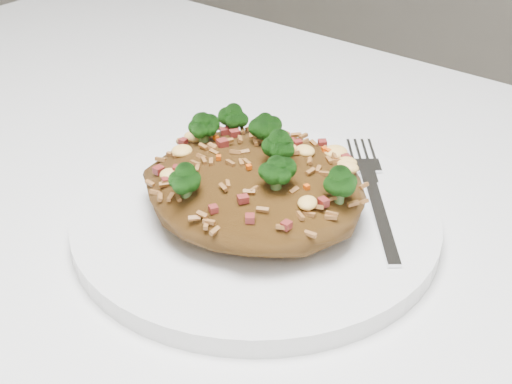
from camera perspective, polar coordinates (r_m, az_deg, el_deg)
plate at (r=0.49m, az=-0.00°, el=-2.17°), size 0.25×0.25×0.01m
fried_rice at (r=0.47m, az=-0.01°, el=1.30°), size 0.15×0.14×0.06m
fork at (r=0.50m, az=9.55°, el=-0.67°), size 0.11×0.13×0.00m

